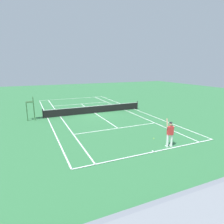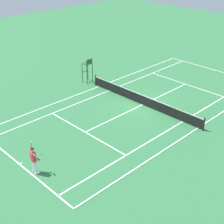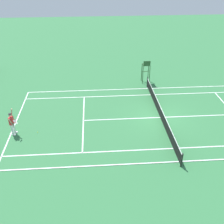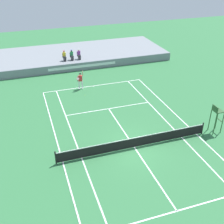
# 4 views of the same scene
# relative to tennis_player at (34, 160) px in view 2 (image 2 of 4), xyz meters

# --- Properties ---
(ground_plane) EXTENTS (80.00, 80.00, 0.00)m
(ground_plane) POSITION_rel_tennis_player_xyz_m (1.48, -11.63, -0.99)
(ground_plane) COLOR #337542
(court) EXTENTS (11.08, 23.88, 0.03)m
(court) POSITION_rel_tennis_player_xyz_m (1.48, -11.63, -0.98)
(court) COLOR #337542
(court) RESTS_ON ground
(net) EXTENTS (11.98, 0.10, 1.07)m
(net) POSITION_rel_tennis_player_xyz_m (1.48, -11.63, -0.47)
(net) COLOR black
(net) RESTS_ON ground
(tennis_player) EXTENTS (0.81, 0.62, 2.08)m
(tennis_player) POSITION_rel_tennis_player_xyz_m (0.00, 0.00, 0.00)
(tennis_player) COLOR white
(tennis_player) RESTS_ON ground
(tennis_ball) EXTENTS (0.07, 0.07, 0.07)m
(tennis_ball) POSITION_rel_tennis_player_xyz_m (0.04, -1.73, -0.96)
(tennis_ball) COLOR #D1E533
(tennis_ball) RESTS_ON ground
(umpire_chair) EXTENTS (0.77, 0.77, 2.44)m
(umpire_chair) POSITION_rel_tennis_player_xyz_m (8.55, -11.63, 0.56)
(umpire_chair) COLOR #2D562D
(umpire_chair) RESTS_ON ground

